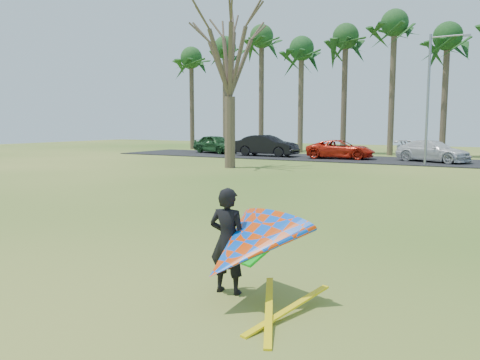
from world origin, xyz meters
The scene contains 16 objects.
ground centered at (0.00, 0.00, 0.00)m, with size 100.00×100.00×0.00m, color #205913.
parking_strip centered at (0.00, 25.00, 0.03)m, with size 46.00×7.00×0.06m, color black.
palm_0 centered at (-22.00, 31.00, 9.17)m, with size 4.84×4.84×10.84m.
palm_1 centered at (-18.00, 31.00, 9.85)m, with size 4.84×4.84×11.54m.
palm_2 centered at (-14.00, 31.00, 10.52)m, with size 4.84×4.84×12.24m.
palm_3 centered at (-10.00, 31.00, 9.17)m, with size 4.84×4.84×10.84m.
palm_4 centered at (-6.00, 31.00, 9.85)m, with size 4.84×4.84×11.54m.
palm_5 centered at (-2.00, 31.00, 10.52)m, with size 4.84×4.84×12.24m.
palm_6 centered at (2.00, 31.00, 9.17)m, with size 4.84×4.84×10.84m.
bare_tree_left centered at (-8.00, 15.00, 6.92)m, with size 6.60×6.60×9.70m.
streetlight centered at (2.16, 22.00, 4.46)m, with size 2.28×0.18×8.00m.
car_0 centered at (-15.76, 25.71, 0.85)m, with size 1.87×4.65×1.59m, color #193F1C.
car_1 centered at (-10.20, 24.49, 0.89)m, with size 1.76×5.03×1.66m, color black.
car_2 centered at (-4.24, 24.66, 0.74)m, with size 2.27×4.91×1.37m, color red.
car_3 centered at (2.09, 24.88, 0.78)m, with size 2.02×4.97×1.44m, color silver.
kite_flyer centered at (2.98, -3.18, 0.85)m, with size 2.13×2.39×2.02m.
Camera 1 is at (6.19, -9.01, 2.63)m, focal length 35.00 mm.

